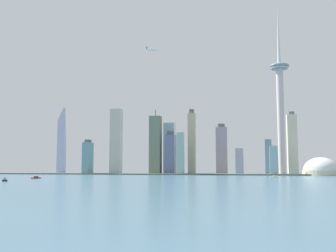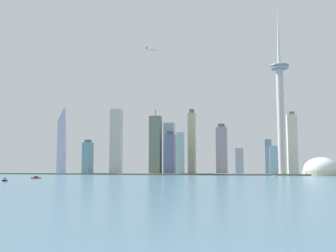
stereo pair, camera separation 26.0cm
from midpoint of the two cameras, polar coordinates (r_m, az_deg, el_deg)
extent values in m
plane|color=#41647A|center=(373.39, -20.14, -8.57)|extent=(6000.00, 6000.00, 0.00)
cube|color=#535B4D|center=(842.07, -1.60, -7.14)|extent=(785.66, 51.06, 2.63)
cylinder|color=beige|center=(848.40, 16.42, 0.89)|extent=(14.84, 14.84, 232.46)
ellipsoid|color=gray|center=(869.31, 16.20, 8.52)|extent=(41.34, 41.34, 13.16)
torus|color=beige|center=(868.19, 16.20, 8.22)|extent=(37.77, 37.77, 2.63)
cone|color=silver|center=(889.68, 16.06, 13.02)|extent=(7.42, 7.42, 130.96)
cylinder|color=beige|center=(833.70, 21.84, -6.46)|extent=(73.98, 73.98, 10.60)
ellipsoid|color=silver|center=(833.62, 21.83, -6.09)|extent=(70.28, 70.28, 52.05)
cube|color=beige|center=(955.19, -7.70, -2.25)|extent=(27.08, 20.29, 158.86)
cube|color=beige|center=(930.92, 17.96, -2.60)|extent=(21.83, 26.15, 136.94)
cube|color=slate|center=(937.43, 17.82, 1.80)|extent=(13.10, 15.69, 6.93)
cube|color=#87ACBC|center=(908.74, 0.26, -3.35)|extent=(25.14, 25.33, 119.90)
cube|color=#AFAFD0|center=(1036.63, -15.47, -2.07)|extent=(20.53, 12.04, 169.69)
cube|color=#91B3B0|center=(823.19, 1.88, -4.10)|extent=(14.75, 12.28, 90.68)
cube|color=#9BBAD6|center=(881.59, 16.26, -5.25)|extent=(16.36, 27.30, 51.71)
cube|color=#89B1BB|center=(812.66, 15.42, -4.95)|extent=(15.75, 12.55, 59.92)
cube|color=slate|center=(858.52, 0.39, -4.26)|extent=(21.68, 26.21, 88.02)
cube|color=#5F5359|center=(861.25, 0.39, -1.03)|extent=(13.01, 15.72, 9.06)
cube|color=#9D8E9B|center=(872.75, 7.98, -3.66)|extent=(24.28, 23.01, 105.39)
cube|color=#5A5E5C|center=(876.72, 7.93, 0.04)|extent=(14.57, 13.80, 8.08)
cube|color=slate|center=(867.37, -1.87, -2.85)|extent=(25.20, 22.17, 131.17)
cylinder|color=#4C4C51|center=(874.27, -1.86, 1.94)|extent=(1.60, 1.60, 14.96)
cube|color=slate|center=(905.39, 14.68, -4.43)|extent=(14.82, 12.11, 79.27)
cube|color=#B0AFBD|center=(929.35, 10.58, -5.14)|extent=(18.67, 23.45, 60.33)
cube|color=#6493A1|center=(897.79, -11.82, -4.71)|extent=(16.73, 27.81, 72.39)
cube|color=#4F5F5B|center=(899.37, -11.77, -2.21)|extent=(10.04, 16.69, 6.10)
cube|color=#C0B78E|center=(903.05, 3.58, -2.61)|extent=(16.30, 23.29, 142.37)
cube|color=#634F5D|center=(910.53, 3.55, 2.17)|extent=(9.78, 13.97, 9.44)
cube|color=white|center=(638.24, 15.54, -7.36)|extent=(13.90, 4.54, 1.98)
cube|color=beige|center=(638.18, 15.53, -7.17)|extent=(6.13, 3.12, 2.25)
cube|color=#191332|center=(526.66, -23.07, -7.46)|extent=(7.19, 3.08, 2.04)
cube|color=#99A0AD|center=(526.57, -23.05, -7.19)|extent=(3.25, 1.89, 2.99)
cylinder|color=silver|center=(526.49, -23.04, -6.86)|extent=(0.24, 0.24, 3.10)
cube|color=#AD2921|center=(624.44, -19.00, -7.30)|extent=(14.81, 13.51, 1.67)
cube|color=#382C46|center=(624.39, -19.00, -7.14)|extent=(7.44, 7.09, 1.87)
cone|color=green|center=(621.62, 7.32, -7.57)|extent=(1.24, 1.24, 1.95)
cone|color=yellow|center=(399.71, 13.86, -8.42)|extent=(1.23, 1.23, 1.85)
cone|color=#E54C19|center=(690.00, 7.39, -7.40)|extent=(1.39, 1.39, 1.79)
cylinder|color=silver|center=(838.47, -2.49, 11.20)|extent=(22.27, 12.05, 2.46)
sphere|color=silver|center=(840.55, -1.70, 11.15)|extent=(2.46, 2.46, 2.46)
cube|color=silver|center=(838.79, -2.49, 11.27)|extent=(12.67, 23.46, 0.50)
cube|color=silver|center=(836.95, -3.17, 11.26)|extent=(5.25, 8.59, 0.40)
cube|color=#2D333D|center=(837.95, -3.17, 11.48)|extent=(1.83, 1.20, 5.00)
camera|label=1|loc=(0.13, -89.99, 0.00)|focal=41.07mm
camera|label=2|loc=(0.13, 90.01, 0.00)|focal=41.07mm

